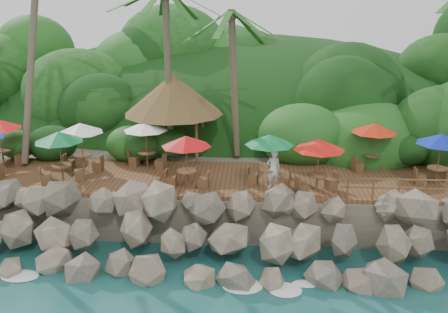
{
  "coord_description": "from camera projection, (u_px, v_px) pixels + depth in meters",
  "views": [
    {
      "loc": [
        1.36,
        -16.36,
        10.52
      ],
      "look_at": [
        0.0,
        6.0,
        3.4
      ],
      "focal_mm": 38.75,
      "sensor_mm": 36.0,
      "label": 1
    }
  ],
  "objects": [
    {
      "name": "ground",
      "position": [
        215.0,
        286.0,
        18.83
      ],
      "size": [
        140.0,
        140.0,
        0.0
      ],
      "primitive_type": "plane",
      "color": "#19514F",
      "rests_on": "ground"
    },
    {
      "name": "land_base",
      "position": [
        233.0,
        145.0,
        33.73
      ],
      "size": [
        32.0,
        25.2,
        2.1
      ],
      "primitive_type": "cube",
      "color": "gray",
      "rests_on": "ground"
    },
    {
      "name": "jungle_hill",
      "position": [
        236.0,
        133.0,
        41.18
      ],
      "size": [
        44.8,
        28.0,
        15.4
      ],
      "primitive_type": "ellipsoid",
      "color": "#143811",
      "rests_on": "ground"
    },
    {
      "name": "seawall",
      "position": [
        218.0,
        236.0,
        20.38
      ],
      "size": [
        29.0,
        4.0,
        2.3
      ],
      "primitive_type": null,
      "color": "gray",
      "rests_on": "ground"
    },
    {
      "name": "terrace",
      "position": [
        224.0,
        180.0,
        23.87
      ],
      "size": [
        26.0,
        5.0,
        0.2
      ],
      "primitive_type": "cube",
      "color": "brown",
      "rests_on": "land_base"
    },
    {
      "name": "jungle_foliage",
      "position": [
        232.0,
        164.0,
        33.1
      ],
      "size": [
        44.0,
        16.0,
        12.0
      ],
      "primitive_type": null,
      "color": "#143811",
      "rests_on": "ground"
    },
    {
      "name": "foam_line",
      "position": [
        215.0,
        281.0,
        19.1
      ],
      "size": [
        25.2,
        0.8,
        0.06
      ],
      "color": "white",
      "rests_on": "ground"
    },
    {
      "name": "palapa",
      "position": [
        173.0,
        94.0,
        26.31
      ],
      "size": [
        5.46,
        5.46,
        4.6
      ],
      "color": "brown",
      "rests_on": "ground"
    },
    {
      "name": "dining_clusters",
      "position": [
        208.0,
        137.0,
        23.2
      ],
      "size": [
        25.9,
        5.5,
        2.5
      ],
      "color": "brown",
      "rests_on": "terrace"
    },
    {
      "name": "railing",
      "position": [
        412.0,
        187.0,
        20.94
      ],
      "size": [
        6.1,
        0.1,
        1.0
      ],
      "color": "brown",
      "rests_on": "terrace"
    },
    {
      "name": "waiter",
      "position": [
        273.0,
        169.0,
        22.31
      ],
      "size": [
        0.75,
        0.57,
        1.83
      ],
      "primitive_type": "imported",
      "rotation": [
        0.0,
        0.0,
        3.36
      ],
      "color": "silver",
      "rests_on": "terrace"
    }
  ]
}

